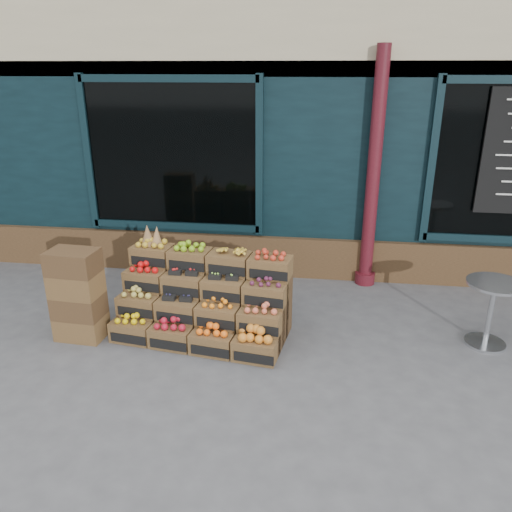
# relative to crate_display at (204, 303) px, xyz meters

# --- Properties ---
(ground) EXTENTS (60.00, 60.00, 0.00)m
(ground) POSITION_rel_crate_display_xyz_m (0.76, -0.36, -0.37)
(ground) COLOR #4D4D50
(ground) RESTS_ON ground
(shop_facade) EXTENTS (12.00, 6.24, 4.80)m
(shop_facade) POSITION_rel_crate_display_xyz_m (0.76, 4.76, 2.03)
(shop_facade) COLOR black
(shop_facade) RESTS_ON ground
(crate_display) EXTENTS (2.03, 1.19, 1.20)m
(crate_display) POSITION_rel_crate_display_xyz_m (0.00, 0.00, 0.00)
(crate_display) COLOR brown
(crate_display) RESTS_ON ground
(spare_crates) EXTENTS (0.55, 0.40, 1.06)m
(spare_crates) POSITION_rel_crate_display_xyz_m (-1.37, -0.31, 0.16)
(spare_crates) COLOR brown
(spare_crates) RESTS_ON ground
(bistro_table) EXTENTS (0.60, 0.60, 0.76)m
(bistro_table) POSITION_rel_crate_display_xyz_m (3.19, 0.14, 0.10)
(bistro_table) COLOR #ACAEB3
(bistro_table) RESTS_ON ground
(shopkeeper) EXTENTS (0.93, 0.77, 2.17)m
(shopkeeper) POSITION_rel_crate_display_xyz_m (-0.42, 2.61, 0.72)
(shopkeeper) COLOR #164D1A
(shopkeeper) RESTS_ON ground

